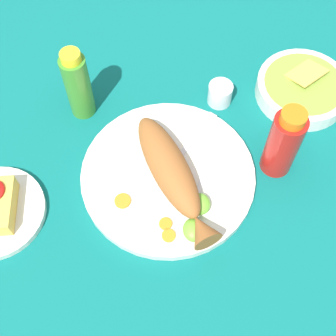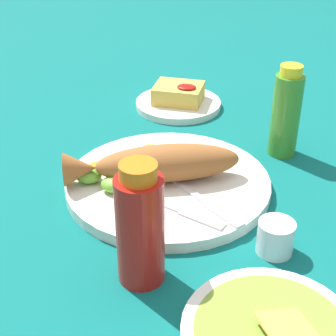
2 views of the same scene
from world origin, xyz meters
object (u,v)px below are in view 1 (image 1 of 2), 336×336
Objects in this scene: hot_sauce_bottle_red at (283,143)px; hot_sauce_bottle_green at (78,85)px; main_plate at (168,176)px; guacamole_bowl at (302,88)px; fork_far at (209,156)px; salt_cup at (220,95)px; fried_fish at (172,174)px; fork_near at (192,141)px.

hot_sauce_bottle_green is at bearing 67.62° from hot_sauce_bottle_red.
main_plate is 0.22m from hot_sauce_bottle_red.
fork_far is at bearing 125.90° from guacamole_bowl.
salt_cup is (0.16, 0.09, -0.06)m from hot_sauce_bottle_red.
hot_sauce_bottle_red is at bearing -101.66° from fried_fish.
fried_fish is 0.10m from fork_near.
fork_far is at bearing 165.70° from salt_cup.
fork_far is 1.08× the size of hot_sauce_bottle_red.
main_plate is at bearing -136.05° from hot_sauce_bottle_green.
main_plate is 1.18× the size of fried_fish.
hot_sauce_bottle_red reaches higher than salt_cup.
fried_fish is 0.21m from hot_sauce_bottle_red.
fork_far is 1.08× the size of hot_sauce_bottle_green.
fork_near is 3.08× the size of salt_cup.
guacamole_bowl reaches higher than salt_cup.
salt_cup is (0.18, -0.12, 0.01)m from main_plate.
salt_cup reaches higher than fork_near.
fork_near is 0.81× the size of guacamole_bowl.
fork_near is 0.93× the size of hot_sauce_bottle_green.
guacamole_bowl reaches higher than fork_near.
fried_fish is at bearing 125.33° from guacamole_bowl.
fork_near is 0.25m from hot_sauce_bottle_green.
fried_fish is 5.59× the size of salt_cup.
fried_fish is 0.09m from fork_far.
guacamole_bowl is (0.01, -0.45, -0.06)m from hot_sauce_bottle_green.
guacamole_bowl is at bearing -87.75° from salt_cup.
fork_near is at bearing 148.40° from salt_cup.
main_plate is 1.72× the size of guacamole_bowl.
fork_near is at bearing 60.89° from fork_far.
fried_fish is at bearing 99.71° from hot_sauce_bottle_red.
salt_cup is at bearing -33.53° from main_plate.
guacamole_bowl is (0.15, -0.21, 0.00)m from fork_far.
hot_sauce_bottle_red is (-0.01, -0.13, 0.06)m from fork_far.
salt_cup is (0.19, -0.11, -0.03)m from fried_fish.
hot_sauce_bottle_green is at bearing 80.48° from fork_far.
guacamole_bowl is (0.17, -0.08, -0.06)m from hot_sauce_bottle_red.
main_plate is 0.21m from salt_cup.
guacamole_bowl is (0.12, -0.24, 0.00)m from fork_near.
fork_near and fork_far have the same top height.
hot_sauce_bottle_red is 3.32× the size of salt_cup.
fork_far is at bearing -68.39° from main_plate.
fork_near is 0.05m from fork_far.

